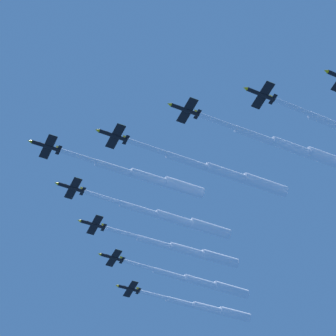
# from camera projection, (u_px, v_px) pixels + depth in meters

# --- Properties ---
(jet_lead) EXTENTS (49.22, 33.69, 4.38)m
(jet_lead) POSITION_uv_depth(u_px,v_px,m) (150.00, 178.00, 231.30)
(jet_lead) COLOR black
(jet_port_inner) EXTENTS (54.85, 36.57, 4.33)m
(jet_port_inner) POSITION_uv_depth(u_px,v_px,m) (229.00, 174.00, 225.88)
(jet_port_inner) COLOR black
(jet_starboard_inner) EXTENTS (54.58, 36.10, 4.36)m
(jet_starboard_inner) POSITION_uv_depth(u_px,v_px,m) (177.00, 219.00, 249.53)
(jet_starboard_inner) COLOR black
(jet_port_mid) EXTENTS (52.12, 35.34, 4.29)m
(jet_port_mid) POSITION_uv_depth(u_px,v_px,m) (293.00, 148.00, 221.16)
(jet_port_mid) COLOR black
(jet_starboard_mid) EXTENTS (52.82, 35.83, 4.37)m
(jet_starboard_mid) POSITION_uv_depth(u_px,v_px,m) (189.00, 251.00, 265.16)
(jet_starboard_mid) COLOR black
(jet_starboard_outer) EXTENTS (54.43, 35.34, 4.29)m
(jet_starboard_outer) POSITION_uv_depth(u_px,v_px,m) (202.00, 282.00, 282.13)
(jet_starboard_outer) COLOR black
(jet_trail_starboard) EXTENTS (50.31, 34.22, 4.35)m
(jet_trail_starboard) POSITION_uv_depth(u_px,v_px,m) (209.00, 308.00, 296.26)
(jet_trail_starboard) COLOR black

